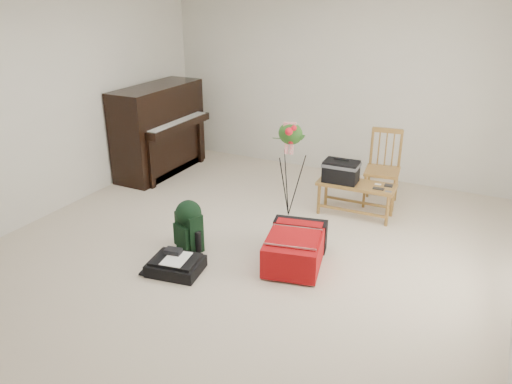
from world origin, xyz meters
The scene contains 10 objects.
floor centered at (0.00, 0.00, 0.00)m, with size 5.00×5.50×0.01m, color beige.
wall_back centered at (0.00, 2.75, 1.25)m, with size 5.00×0.04×2.50m, color beige.
wall_left centered at (-2.50, 0.00, 1.25)m, with size 0.04×5.50×2.50m, color beige.
piano centered at (-2.19, 1.60, 0.60)m, with size 0.71×1.50×1.25m.
bench centered at (0.63, 1.39, 0.49)m, with size 0.91×0.39×0.69m.
dining_chair centered at (0.95, 1.89, 0.45)m, with size 0.45×0.45×0.93m.
red_suitcase centered at (0.57, 0.10, 0.17)m, with size 0.67×0.87×0.33m.
black_duffel centered at (-0.39, -0.61, 0.07)m, with size 0.54×0.46×0.20m.
green_backpack centered at (-0.51, -0.18, 0.30)m, with size 0.32×0.29×0.54m.
flower_stand centered at (0.06, 1.05, 0.57)m, with size 0.44×0.44×1.16m.
Camera 1 is at (2.15, -3.93, 2.54)m, focal length 35.00 mm.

